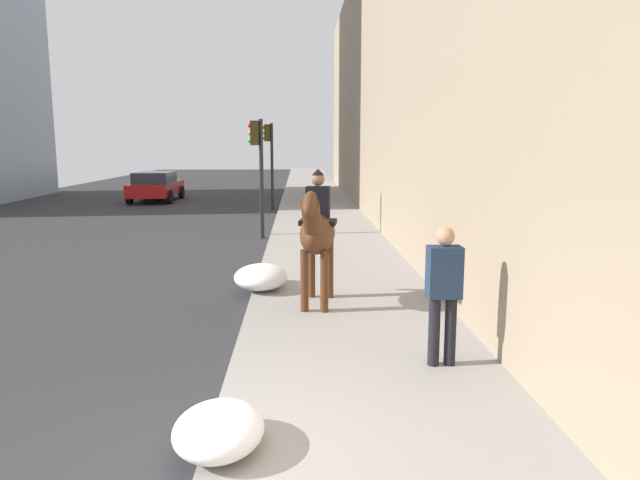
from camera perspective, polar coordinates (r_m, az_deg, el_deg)
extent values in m
cube|color=gray|center=(5.28, 7.52, -21.88)|extent=(120.00, 3.34, 0.12)
ellipsoid|color=#4C2B16|center=(9.70, -0.23, 0.65)|extent=(1.57, 0.77, 0.66)
cylinder|color=#4C2B16|center=(9.38, 0.42, -4.02)|extent=(0.13, 0.13, 1.01)
cylinder|color=#4C2B16|center=(9.42, -1.52, -3.97)|extent=(0.13, 0.13, 1.01)
cylinder|color=#4C2B16|center=(10.25, 0.95, -2.86)|extent=(0.13, 0.13, 1.01)
cylinder|color=#4C2B16|center=(10.29, -0.83, -2.82)|extent=(0.13, 0.13, 1.01)
cylinder|color=#4C2B16|center=(8.90, -0.82, 2.12)|extent=(0.67, 0.37, 0.68)
ellipsoid|color=#4C2B16|center=(8.66, -0.99, 3.58)|extent=(0.65, 0.31, 0.49)
cylinder|color=black|center=(10.42, 0.22, 0.70)|extent=(0.29, 0.14, 0.55)
cube|color=black|center=(9.73, -0.20, 1.75)|extent=(0.52, 0.66, 0.08)
cube|color=black|center=(9.69, -0.20, 3.60)|extent=(0.33, 0.42, 0.55)
sphere|color=#8C664C|center=(9.66, -0.20, 5.93)|extent=(0.22, 0.22, 0.22)
cone|color=black|center=(9.65, -0.20, 6.64)|extent=(0.23, 0.23, 0.10)
cylinder|color=black|center=(7.32, 11.00, -8.70)|extent=(0.14, 0.14, 0.85)
cylinder|color=black|center=(7.37, 12.53, -8.62)|extent=(0.14, 0.14, 0.85)
cube|color=#1E2D47|center=(7.16, 11.96, -3.05)|extent=(0.27, 0.41, 0.62)
sphere|color=tan|center=(7.08, 12.08, 0.35)|extent=(0.22, 0.22, 0.22)
cube|color=maroon|center=(29.93, -15.58, 4.84)|extent=(4.58, 1.89, 0.60)
cube|color=#262D38|center=(29.62, -15.75, 5.88)|extent=(2.50, 1.65, 0.52)
cylinder|color=black|center=(31.54, -16.63, 4.46)|extent=(0.64, 0.22, 0.64)
cylinder|color=black|center=(31.13, -13.30, 4.54)|extent=(0.64, 0.22, 0.64)
cylinder|color=black|center=(28.82, -18.00, 3.97)|extent=(0.64, 0.22, 0.64)
cylinder|color=black|center=(28.37, -14.37, 4.06)|extent=(0.64, 0.22, 0.64)
cylinder|color=black|center=(17.36, -5.69, 5.85)|extent=(0.12, 0.12, 3.49)
cube|color=#2D280C|center=(17.35, -6.36, 10.28)|extent=(0.20, 0.24, 0.70)
sphere|color=red|center=(17.36, -6.81, 11.00)|extent=(0.14, 0.14, 0.14)
sphere|color=orange|center=(17.36, -6.80, 10.27)|extent=(0.14, 0.14, 0.14)
sphere|color=green|center=(17.36, -6.78, 9.55)|extent=(0.14, 0.14, 0.14)
cylinder|color=black|center=(24.94, -4.67, 7.07)|extent=(0.12, 0.12, 3.63)
cube|color=#2D280C|center=(24.94, -5.14, 10.31)|extent=(0.20, 0.24, 0.70)
sphere|color=red|center=(24.95, -5.45, 10.81)|extent=(0.14, 0.14, 0.14)
sphere|color=orange|center=(24.94, -5.44, 10.31)|extent=(0.14, 0.14, 0.14)
sphere|color=green|center=(24.94, -5.43, 9.80)|extent=(0.14, 0.14, 0.14)
ellipsoid|color=white|center=(5.51, -9.80, -17.66)|extent=(1.05, 0.80, 0.36)
ellipsoid|color=white|center=(10.99, -5.74, -3.57)|extent=(1.29, 0.99, 0.45)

